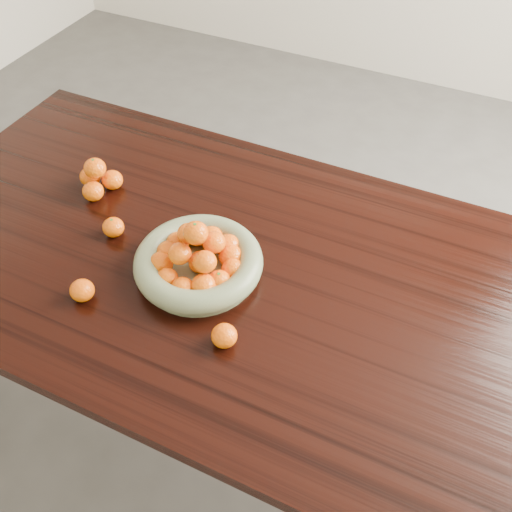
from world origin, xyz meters
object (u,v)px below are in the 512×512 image
at_px(dining_table, 247,291).
at_px(fruit_bowl, 199,261).
at_px(loose_orange_0, 113,227).
at_px(orange_pyramid, 98,179).

relative_size(dining_table, fruit_bowl, 6.17).
bearing_deg(loose_orange_0, orange_pyramid, 137.11).
relative_size(fruit_bowl, orange_pyramid, 2.52).
relative_size(dining_table, loose_orange_0, 34.41).
xyz_separation_m(fruit_bowl, loose_orange_0, (-0.27, 0.02, -0.01)).
bearing_deg(orange_pyramid, fruit_bowl, -20.60).
height_order(orange_pyramid, loose_orange_0, orange_pyramid).
xyz_separation_m(fruit_bowl, orange_pyramid, (-0.42, 0.16, 0.00)).
height_order(dining_table, fruit_bowl, fruit_bowl).
bearing_deg(orange_pyramid, dining_table, -10.32).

